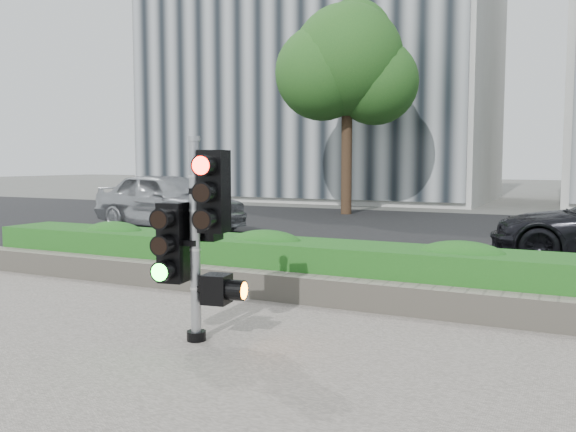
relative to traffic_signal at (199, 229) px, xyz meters
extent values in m
plane|color=#51514C|center=(0.57, 0.04, -1.15)|extent=(120.00, 120.00, 0.00)
cube|color=black|center=(0.57, 10.04, -1.14)|extent=(60.00, 13.00, 0.02)
cube|color=gray|center=(0.57, 3.19, -1.09)|extent=(60.00, 0.25, 0.12)
cube|color=gray|center=(0.57, 1.94, -0.95)|extent=(12.00, 0.32, 0.34)
cube|color=green|center=(0.57, 2.59, -0.78)|extent=(12.00, 1.00, 0.68)
cube|color=#B7B7B2|center=(-8.43, 23.04, 6.35)|extent=(16.00, 9.00, 15.00)
cylinder|color=black|center=(-3.93, 14.54, 0.87)|extent=(0.36, 0.36, 4.03)
sphere|color=#134319|center=(-3.93, 14.54, 4.04)|extent=(3.74, 3.74, 3.74)
sphere|color=#134319|center=(-3.06, 14.90, 3.32)|extent=(2.88, 2.88, 2.88)
sphere|color=#134319|center=(-4.65, 14.11, 3.61)|extent=(3.17, 3.17, 3.17)
sphere|color=#134319|center=(-3.93, 15.26, 4.90)|extent=(2.59, 2.59, 2.59)
cylinder|color=black|center=(-0.02, -0.03, -1.07)|extent=(0.19, 0.19, 0.10)
cylinder|color=gray|center=(-0.02, -0.03, -0.13)|extent=(0.10, 0.10, 1.97)
cylinder|color=gray|center=(-0.02, -0.03, 0.88)|extent=(0.13, 0.13, 0.05)
cube|color=#FF1107|center=(0.20, -0.03, 0.37)|extent=(0.29, 0.29, 0.79)
cube|color=#14E51E|center=(-0.24, -0.10, -0.14)|extent=(0.29, 0.29, 0.79)
cube|color=black|center=(-0.03, 0.19, 0.13)|extent=(0.29, 0.29, 0.54)
cube|color=orange|center=(0.18, 0.03, -0.59)|extent=(0.29, 0.29, 0.29)
imported|color=#A4A7AB|center=(-6.46, 8.00, -0.36)|extent=(4.75, 2.67, 1.52)
camera|label=1|loc=(3.40, -4.96, 0.66)|focal=38.00mm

